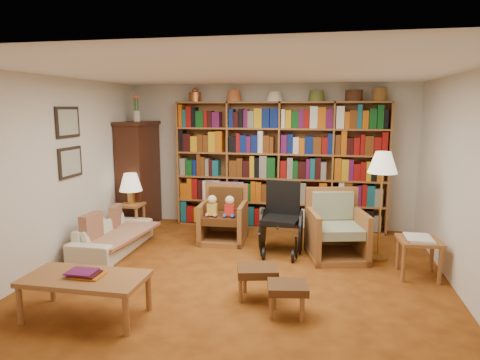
% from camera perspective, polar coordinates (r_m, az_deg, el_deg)
% --- Properties ---
extents(floor, '(5.00, 5.00, 0.00)m').
position_cam_1_polar(floor, '(5.49, 0.30, -12.82)').
color(floor, '#934D16').
rests_on(floor, ground).
extents(ceiling, '(5.00, 5.00, 0.00)m').
position_cam_1_polar(ceiling, '(5.09, 0.33, 14.19)').
color(ceiling, white).
rests_on(ceiling, wall_back).
extents(wall_back, '(5.00, 0.00, 5.00)m').
position_cam_1_polar(wall_back, '(7.59, 3.91, 3.20)').
color(wall_back, silver).
rests_on(wall_back, floor).
extents(wall_front, '(5.00, 0.00, 5.00)m').
position_cam_1_polar(wall_front, '(2.79, -9.59, -8.10)').
color(wall_front, silver).
rests_on(wall_front, floor).
extents(wall_left, '(0.00, 5.00, 5.00)m').
position_cam_1_polar(wall_left, '(6.12, -23.31, 0.90)').
color(wall_left, silver).
rests_on(wall_left, floor).
extents(wall_right, '(0.00, 5.00, 5.00)m').
position_cam_1_polar(wall_right, '(5.28, 28.02, -0.72)').
color(wall_right, silver).
rests_on(wall_right, floor).
extents(bookshelf, '(3.60, 0.30, 2.42)m').
position_cam_1_polar(bookshelf, '(7.41, 5.27, 2.41)').
color(bookshelf, olive).
rests_on(bookshelf, floor).
extents(curio_cabinet, '(0.50, 0.95, 2.40)m').
position_cam_1_polar(curio_cabinet, '(7.77, -13.34, 0.91)').
color(curio_cabinet, '#391B0F').
rests_on(curio_cabinet, floor).
extents(framed_pictures, '(0.03, 0.52, 0.97)m').
position_cam_1_polar(framed_pictures, '(6.32, -21.84, 4.67)').
color(framed_pictures, black).
rests_on(framed_pictures, wall_left).
extents(sofa, '(1.58, 0.64, 0.46)m').
position_cam_1_polar(sofa, '(6.60, -16.57, -7.21)').
color(sofa, beige).
rests_on(sofa, floor).
extents(sofa_throw, '(0.85, 1.46, 0.04)m').
position_cam_1_polar(sofa_throw, '(6.56, -16.21, -6.66)').
color(sofa_throw, beige).
rests_on(sofa_throw, sofa).
extents(cushion_left, '(0.18, 0.37, 0.36)m').
position_cam_1_polar(cushion_left, '(6.90, -16.27, -4.57)').
color(cushion_left, maroon).
rests_on(cushion_left, sofa).
extents(cushion_right, '(0.15, 0.41, 0.40)m').
position_cam_1_polar(cushion_right, '(6.31, -19.20, -6.04)').
color(cushion_right, maroon).
rests_on(cushion_right, sofa).
extents(side_table_lamp, '(0.37, 0.37, 0.53)m').
position_cam_1_polar(side_table_lamp, '(7.34, -14.22, -4.19)').
color(side_table_lamp, olive).
rests_on(side_table_lamp, floor).
extents(table_lamp, '(0.37, 0.37, 0.51)m').
position_cam_1_polar(table_lamp, '(7.24, -14.38, -0.41)').
color(table_lamp, gold).
rests_on(table_lamp, side_table_lamp).
extents(armchair_leather, '(0.73, 0.78, 0.89)m').
position_cam_1_polar(armchair_leather, '(6.85, -2.08, -5.00)').
color(armchair_leather, olive).
rests_on(armchair_leather, floor).
extents(armchair_sage, '(0.94, 0.96, 0.95)m').
position_cam_1_polar(armchair_sage, '(6.26, 12.75, -6.67)').
color(armchair_sage, olive).
rests_on(armchair_sage, floor).
extents(wheelchair, '(0.59, 0.83, 1.04)m').
position_cam_1_polar(wheelchair, '(6.29, 5.57, -5.40)').
color(wheelchair, black).
rests_on(wheelchair, floor).
extents(floor_lamp, '(0.40, 0.40, 1.51)m').
position_cam_1_polar(floor_lamp, '(6.10, 18.48, 1.67)').
color(floor_lamp, gold).
rests_on(floor_lamp, floor).
extents(side_table_papers, '(0.53, 0.53, 0.52)m').
position_cam_1_polar(side_table_papers, '(5.80, 22.77, -8.00)').
color(side_table_papers, olive).
rests_on(side_table_papers, floor).
extents(footstool_a, '(0.51, 0.46, 0.37)m').
position_cam_1_polar(footstool_a, '(4.82, 2.32, -12.22)').
color(footstool_a, '#4B2B14').
rests_on(footstool_a, floor).
extents(footstool_b, '(0.45, 0.40, 0.34)m').
position_cam_1_polar(footstool_b, '(4.49, 6.37, -14.30)').
color(footstool_b, '#4B2B14').
rests_on(footstool_b, floor).
extents(coffee_table, '(1.21, 0.61, 0.49)m').
position_cam_1_polar(coffee_table, '(4.66, -19.95, -12.51)').
color(coffee_table, olive).
rests_on(coffee_table, floor).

